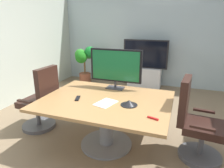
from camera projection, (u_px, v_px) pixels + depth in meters
The scene contains 12 objects.
ground_plane at pixel (116, 142), 3.05m from camera, with size 7.43×7.43×0.00m, color #7A664C.
wall_back_glass_partition at pixel (154, 34), 5.50m from camera, with size 5.40×0.10×2.89m, color #9EB2B7.
conference_table at pixel (106, 111), 2.85m from camera, with size 1.78×1.36×0.73m.
office_chair_left at pixel (41, 103), 3.34m from camera, with size 0.61×0.58×1.09m.
office_chair_right at pixel (196, 126), 2.63m from camera, with size 0.62×0.60×1.09m.
tv_monitor at pixel (116, 67), 3.15m from camera, with size 0.84×0.18×0.64m.
wall_display_unit at pixel (145, 72), 5.53m from camera, with size 1.20×0.36×1.31m.
potted_plant at pixel (85, 60), 5.76m from camera, with size 0.63×0.70×1.10m.
conference_phone at pixel (129, 103), 2.59m from camera, with size 0.22×0.22×0.07m.
remote_control at pixel (78, 98), 2.80m from camera, with size 0.05×0.17×0.02m, color black.
whiteboard_marker at pixel (153, 118), 2.22m from camera, with size 0.13×0.02×0.02m, color red.
paper_notepad at pixel (106, 103), 2.65m from camera, with size 0.21×0.30×0.01m, color white.
Camera 1 is at (0.84, -2.51, 1.77)m, focal length 32.00 mm.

